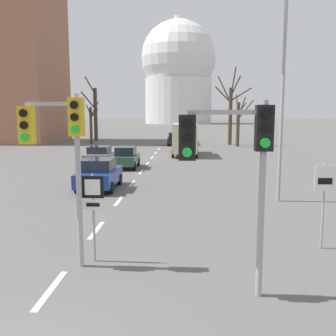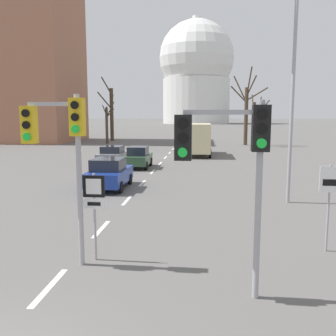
# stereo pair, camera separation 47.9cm
# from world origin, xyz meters

# --- Properties ---
(lane_stripe_0) EXTENTS (0.16, 2.00, 0.01)m
(lane_stripe_0) POSITION_xyz_m (0.00, 3.31, 0.00)
(lane_stripe_0) COLOR silver
(lane_stripe_0) RESTS_ON ground_plane
(lane_stripe_1) EXTENTS (0.16, 2.00, 0.01)m
(lane_stripe_1) POSITION_xyz_m (0.00, 7.81, 0.00)
(lane_stripe_1) COLOR silver
(lane_stripe_1) RESTS_ON ground_plane
(lane_stripe_2) EXTENTS (0.16, 2.00, 0.01)m
(lane_stripe_2) POSITION_xyz_m (0.00, 12.31, 0.00)
(lane_stripe_2) COLOR silver
(lane_stripe_2) RESTS_ON ground_plane
(lane_stripe_3) EXTENTS (0.16, 2.00, 0.01)m
(lane_stripe_3) POSITION_xyz_m (0.00, 16.81, 0.00)
(lane_stripe_3) COLOR silver
(lane_stripe_3) RESTS_ON ground_plane
(lane_stripe_4) EXTENTS (0.16, 2.00, 0.01)m
(lane_stripe_4) POSITION_xyz_m (0.00, 21.31, 0.00)
(lane_stripe_4) COLOR silver
(lane_stripe_4) RESTS_ON ground_plane
(lane_stripe_5) EXTENTS (0.16, 2.00, 0.01)m
(lane_stripe_5) POSITION_xyz_m (0.00, 25.81, 0.00)
(lane_stripe_5) COLOR silver
(lane_stripe_5) RESTS_ON ground_plane
(lane_stripe_6) EXTENTS (0.16, 2.00, 0.01)m
(lane_stripe_6) POSITION_xyz_m (0.00, 30.31, 0.00)
(lane_stripe_6) COLOR silver
(lane_stripe_6) RESTS_ON ground_plane
(lane_stripe_7) EXTENTS (0.16, 2.00, 0.01)m
(lane_stripe_7) POSITION_xyz_m (0.00, 34.81, 0.00)
(lane_stripe_7) COLOR silver
(lane_stripe_7) RESTS_ON ground_plane
(lane_stripe_8) EXTENTS (0.16, 2.00, 0.01)m
(lane_stripe_8) POSITION_xyz_m (0.00, 39.31, 0.00)
(lane_stripe_8) COLOR silver
(lane_stripe_8) RESTS_ON ground_plane
(traffic_signal_centre_tall) EXTENTS (1.64, 0.34, 4.51)m
(traffic_signal_centre_tall) POSITION_xyz_m (-0.12, 4.69, 3.40)
(traffic_signal_centre_tall) COLOR #9E9EA3
(traffic_signal_centre_tall) RESTS_ON ground_plane
(traffic_signal_near_right) EXTENTS (1.97, 0.34, 4.29)m
(traffic_signal_near_right) POSITION_xyz_m (4.14, 3.25, 3.23)
(traffic_signal_near_right) COLOR #9E9EA3
(traffic_signal_near_right) RESTS_ON ground_plane
(route_sign_post) EXTENTS (0.60, 0.08, 2.43)m
(route_sign_post) POSITION_xyz_m (0.61, 5.04, 1.65)
(route_sign_post) COLOR #9E9EA3
(route_sign_post) RESTS_ON ground_plane
(speed_limit_sign) EXTENTS (0.60, 0.08, 2.59)m
(speed_limit_sign) POSITION_xyz_m (7.19, 6.34, 1.75)
(speed_limit_sign) COLOR #9E9EA3
(speed_limit_sign) RESTS_ON ground_plane
(street_lamp_right) EXTENTS (2.62, 0.36, 9.42)m
(street_lamp_right) POSITION_xyz_m (7.00, 12.60, 5.74)
(street_lamp_right) COLOR #9E9EA3
(street_lamp_right) RESTS_ON ground_plane
(sedan_near_left) EXTENTS (1.71, 3.80, 1.64)m
(sedan_near_left) POSITION_xyz_m (-1.33, 23.15, 0.82)
(sedan_near_left) COLOR #2D4C33
(sedan_near_left) RESTS_ON ground_plane
(sedan_near_right) EXTENTS (1.98, 4.26, 1.46)m
(sedan_near_right) POSITION_xyz_m (-3.89, 25.63, 0.75)
(sedan_near_right) COLOR slate
(sedan_near_right) RESTS_ON ground_plane
(sedan_mid_centre) EXTENTS (1.94, 4.06, 1.67)m
(sedan_mid_centre) POSITION_xyz_m (-1.54, 15.08, 0.83)
(sedan_mid_centre) COLOR navy
(sedan_mid_centre) RESTS_ON ground_plane
(sedan_far_left) EXTENTS (1.80, 4.15, 1.55)m
(sedan_far_left) POSITION_xyz_m (3.23, 50.27, 0.80)
(sedan_far_left) COLOR #B7B7BC
(sedan_far_left) RESTS_ON ground_plane
(sedan_far_right) EXTENTS (1.83, 3.94, 1.71)m
(sedan_far_right) POSITION_xyz_m (1.74, 44.79, 0.86)
(sedan_far_right) COLOR black
(sedan_far_right) RESTS_ON ground_plane
(delivery_truck) EXTENTS (2.44, 7.20, 3.14)m
(delivery_truck) POSITION_xyz_m (3.08, 32.42, 1.70)
(delivery_truck) COLOR #333842
(delivery_truck) RESTS_ON ground_plane
(bare_tree_left_near) EXTENTS (1.69, 1.14, 5.78)m
(bare_tree_left_near) POSITION_xyz_m (-9.80, 46.58, 2.81)
(bare_tree_left_near) COLOR #473828
(bare_tree_left_near) RESTS_ON ground_plane
(bare_tree_right_near) EXTENTS (4.84, 3.43, 10.06)m
(bare_tree_right_near) POSITION_xyz_m (9.16, 46.02, 4.58)
(bare_tree_right_near) COLOR #473828
(bare_tree_right_near) RESTS_ON ground_plane
(bare_tree_left_far) EXTENTS (1.96, 3.71, 9.77)m
(bare_tree_left_far) POSITION_xyz_m (-10.74, 52.88, 4.38)
(bare_tree_left_far) COLOR #473828
(bare_tree_left_far) RESTS_ON ground_plane
(bare_tree_right_far) EXTENTS (2.17, 2.80, 6.57)m
(bare_tree_right_far) POSITION_xyz_m (9.91, 43.53, 3.19)
(bare_tree_right_far) COLOR #473828
(bare_tree_right_far) RESTS_ON ground_plane
(capitol_dome) EXTENTS (34.11, 34.11, 48.18)m
(capitol_dome) POSITION_xyz_m (0.00, 172.07, 23.47)
(capitol_dome) COLOR silver
(capitol_dome) RESTS_ON ground_plane
(apartment_block_left) EXTENTS (18.00, 14.00, 29.04)m
(apartment_block_left) POSITION_xyz_m (-24.90, 50.73, 14.52)
(apartment_block_left) COLOR #9E664C
(apartment_block_left) RESTS_ON ground_plane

